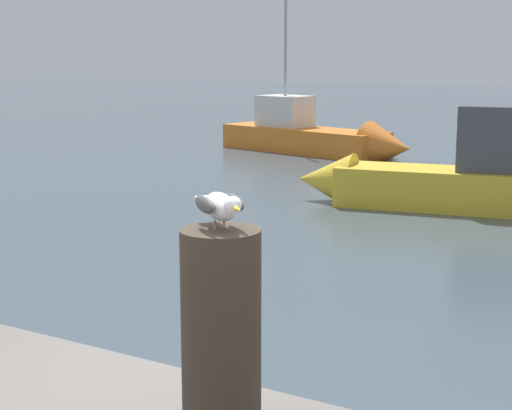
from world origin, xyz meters
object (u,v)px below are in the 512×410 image
Objects in this scene: mooring_post at (221,335)px; boat_orange at (320,137)px; boat_yellow at (434,178)px; seagull at (221,206)px.

boat_orange reaches higher than mooring_post.
mooring_post is 0.16× the size of boat_yellow.
boat_orange is at bearing 115.51° from seagull.
boat_orange is 1.21× the size of boat_yellow.
boat_yellow is (-2.93, 11.00, -1.10)m from mooring_post.
mooring_post is at bearing -75.09° from boat_yellow.
boat_orange is at bearing 115.50° from mooring_post.
mooring_post is 11.44m from boat_yellow.
boat_orange reaches higher than boat_yellow.
boat_orange reaches higher than seagull.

